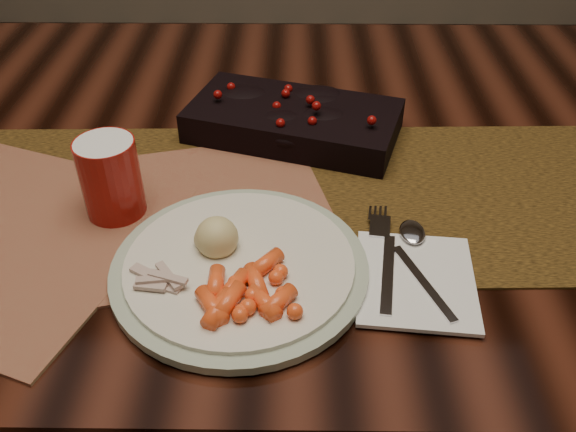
{
  "coord_description": "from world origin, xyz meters",
  "views": [
    {
      "loc": [
        0.04,
        -0.81,
        1.25
      ],
      "look_at": [
        0.03,
        -0.25,
        0.8
      ],
      "focal_mm": 38.0,
      "sensor_mm": 36.0,
      "label": 1
    }
  ],
  "objects_px": {
    "napkin": "(416,280)",
    "mashed_potatoes": "(215,224)",
    "dining_table": "(272,309)",
    "turkey_shreds": "(161,279)",
    "red_cup": "(111,178)",
    "baby_carrots": "(247,286)",
    "dinner_plate": "(240,266)",
    "placemat_main": "(171,213)",
    "centerpiece": "(294,116)"
  },
  "relations": [
    {
      "from": "napkin",
      "to": "mashed_potatoes",
      "type": "bearing_deg",
      "value": 172.38
    },
    {
      "from": "dining_table",
      "to": "turkey_shreds",
      "type": "distance_m",
      "value": 0.53
    },
    {
      "from": "red_cup",
      "to": "dining_table",
      "type": "bearing_deg",
      "value": 43.16
    },
    {
      "from": "baby_carrots",
      "to": "napkin",
      "type": "relative_size",
      "value": 0.69
    },
    {
      "from": "dinner_plate",
      "to": "placemat_main",
      "type": "bearing_deg",
      "value": 131.56
    },
    {
      "from": "dinner_plate",
      "to": "turkey_shreds",
      "type": "distance_m",
      "value": 0.09
    },
    {
      "from": "centerpiece",
      "to": "napkin",
      "type": "height_order",
      "value": "centerpiece"
    },
    {
      "from": "baby_carrots",
      "to": "red_cup",
      "type": "relative_size",
      "value": 1.02
    },
    {
      "from": "turkey_shreds",
      "to": "dinner_plate",
      "type": "bearing_deg",
      "value": 23.46
    },
    {
      "from": "napkin",
      "to": "red_cup",
      "type": "distance_m",
      "value": 0.4
    },
    {
      "from": "placemat_main",
      "to": "red_cup",
      "type": "bearing_deg",
      "value": 163.66
    },
    {
      "from": "red_cup",
      "to": "centerpiece",
      "type": "bearing_deg",
      "value": 41.0
    },
    {
      "from": "dinner_plate",
      "to": "red_cup",
      "type": "height_order",
      "value": "red_cup"
    },
    {
      "from": "baby_carrots",
      "to": "dinner_plate",
      "type": "bearing_deg",
      "value": 104.22
    },
    {
      "from": "centerpiece",
      "to": "red_cup",
      "type": "xyz_separation_m",
      "value": [
        -0.23,
        -0.2,
        0.02
      ]
    },
    {
      "from": "napkin",
      "to": "red_cup",
      "type": "bearing_deg",
      "value": 166.5
    },
    {
      "from": "red_cup",
      "to": "mashed_potatoes",
      "type": "bearing_deg",
      "value": -27.99
    },
    {
      "from": "placemat_main",
      "to": "dinner_plate",
      "type": "xyz_separation_m",
      "value": [
        0.1,
        -0.11,
        0.01
      ]
    },
    {
      "from": "dinner_plate",
      "to": "dining_table",
      "type": "bearing_deg",
      "value": 85.86
    },
    {
      "from": "turkey_shreds",
      "to": "placemat_main",
      "type": "bearing_deg",
      "value": 96.25
    },
    {
      "from": "mashed_potatoes",
      "to": "napkin",
      "type": "distance_m",
      "value": 0.24
    },
    {
      "from": "dining_table",
      "to": "baby_carrots",
      "type": "distance_m",
      "value": 0.53
    },
    {
      "from": "baby_carrots",
      "to": "placemat_main",
      "type": "bearing_deg",
      "value": 124.81
    },
    {
      "from": "dining_table",
      "to": "dinner_plate",
      "type": "bearing_deg",
      "value": -94.14
    },
    {
      "from": "dinner_plate",
      "to": "red_cup",
      "type": "relative_size",
      "value": 2.86
    },
    {
      "from": "centerpiece",
      "to": "napkin",
      "type": "bearing_deg",
      "value": -66.8
    },
    {
      "from": "red_cup",
      "to": "baby_carrots",
      "type": "bearing_deg",
      "value": -41.79
    },
    {
      "from": "dining_table",
      "to": "centerpiece",
      "type": "height_order",
      "value": "centerpiece"
    },
    {
      "from": "dining_table",
      "to": "mashed_potatoes",
      "type": "height_order",
      "value": "mashed_potatoes"
    },
    {
      "from": "centerpiece",
      "to": "turkey_shreds",
      "type": "height_order",
      "value": "centerpiece"
    },
    {
      "from": "placemat_main",
      "to": "napkin",
      "type": "relative_size",
      "value": 2.68
    },
    {
      "from": "centerpiece",
      "to": "baby_carrots",
      "type": "height_order",
      "value": "centerpiece"
    },
    {
      "from": "mashed_potatoes",
      "to": "turkey_shreds",
      "type": "bearing_deg",
      "value": -124.79
    },
    {
      "from": "dinner_plate",
      "to": "mashed_potatoes",
      "type": "bearing_deg",
      "value": 127.01
    },
    {
      "from": "placemat_main",
      "to": "turkey_shreds",
      "type": "height_order",
      "value": "turkey_shreds"
    },
    {
      "from": "dining_table",
      "to": "centerpiece",
      "type": "bearing_deg",
      "value": 28.35
    },
    {
      "from": "dining_table",
      "to": "turkey_shreds",
      "type": "height_order",
      "value": "turkey_shreds"
    },
    {
      "from": "turkey_shreds",
      "to": "baby_carrots",
      "type": "bearing_deg",
      "value": -7.42
    },
    {
      "from": "baby_carrots",
      "to": "mashed_potatoes",
      "type": "bearing_deg",
      "value": 115.63
    },
    {
      "from": "dining_table",
      "to": "red_cup",
      "type": "bearing_deg",
      "value": -136.84
    },
    {
      "from": "centerpiece",
      "to": "placemat_main",
      "type": "height_order",
      "value": "centerpiece"
    },
    {
      "from": "placemat_main",
      "to": "red_cup",
      "type": "relative_size",
      "value": 3.96
    },
    {
      "from": "baby_carrots",
      "to": "napkin",
      "type": "bearing_deg",
      "value": 10.15
    },
    {
      "from": "napkin",
      "to": "placemat_main",
      "type": "bearing_deg",
      "value": 162.82
    },
    {
      "from": "dining_table",
      "to": "centerpiece",
      "type": "xyz_separation_m",
      "value": [
        0.04,
        0.02,
        0.41
      ]
    },
    {
      "from": "dinner_plate",
      "to": "napkin",
      "type": "distance_m",
      "value": 0.2
    },
    {
      "from": "placemat_main",
      "to": "centerpiece",
      "type": "bearing_deg",
      "value": 37.16
    },
    {
      "from": "dinner_plate",
      "to": "baby_carrots",
      "type": "distance_m",
      "value": 0.05
    },
    {
      "from": "dining_table",
      "to": "napkin",
      "type": "bearing_deg",
      "value": -59.57
    },
    {
      "from": "mashed_potatoes",
      "to": "napkin",
      "type": "xyz_separation_m",
      "value": [
        0.23,
        -0.05,
        -0.04
      ]
    }
  ]
}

